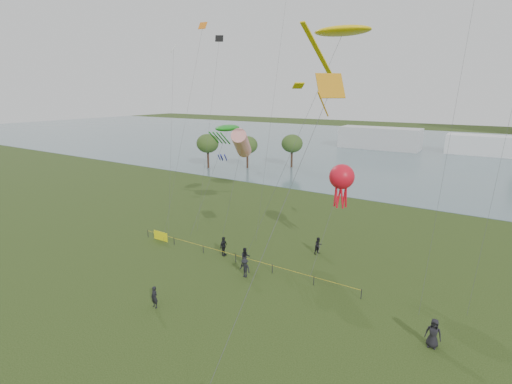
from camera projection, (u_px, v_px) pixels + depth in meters
The scene contains 17 objects.
ground_plane at pixel (171, 350), 23.18m from camera, with size 400.00×400.00×0.00m, color #203210.
lake at pixel (426, 150), 104.73m from camera, with size 400.00×120.00×0.08m, color slate.
pavilion_left at pixel (379, 138), 106.08m from camera, with size 22.00×8.00×6.00m, color silver.
pavilion_right at pixel (485, 145), 95.21m from camera, with size 18.00×7.00×5.00m, color white.
trees at pixel (248, 144), 77.95m from camera, with size 19.19×14.83×7.27m.
fence at pixel (187, 243), 38.18m from camera, with size 24.07×0.07×1.05m.
spectator_a at pixel (245, 257), 34.23m from camera, with size 0.87×0.68×1.80m, color black.
spectator_b at pixel (245, 268), 32.19m from camera, with size 1.11×0.64×1.72m, color black.
spectator_c at pixel (223, 246), 36.45m from camera, with size 1.14×0.47×1.95m, color black.
spectator_d at pixel (433, 333), 23.27m from camera, with size 0.95×0.62×1.95m, color black.
spectator_f at pixel (154, 297), 27.62m from camera, with size 0.62×0.40×1.69m, color black.
spectator_g at pixel (318, 246), 36.83m from camera, with size 0.84×0.66×1.73m, color black.
kite_stingray at pixel (342, 32), 30.74m from camera, with size 9.47×10.00×20.95m.
kite_windsock at pixel (241, 143), 41.77m from camera, with size 4.20×5.44×11.92m.
kite_creature at pixel (227, 128), 43.29m from camera, with size 2.11×8.05×11.97m.
kite_octopus at pixel (342, 177), 34.06m from camera, with size 2.32×6.42×9.28m.
kite_delta at pixel (325, 100), 20.21m from camera, with size 2.38×12.58×16.65m.
Camera 1 is at (15.14, -13.86, 15.59)m, focal length 26.00 mm.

